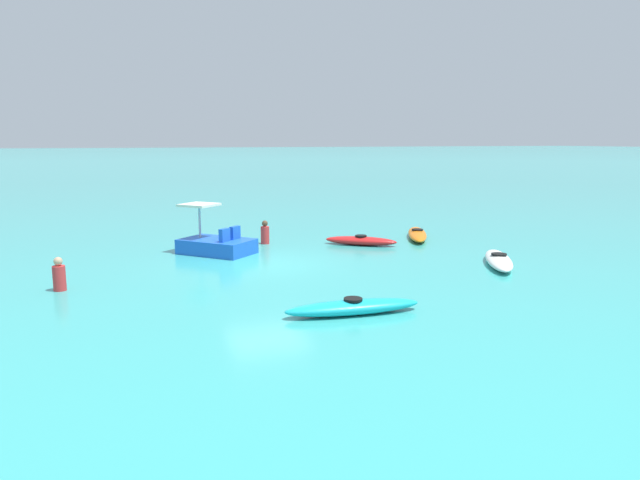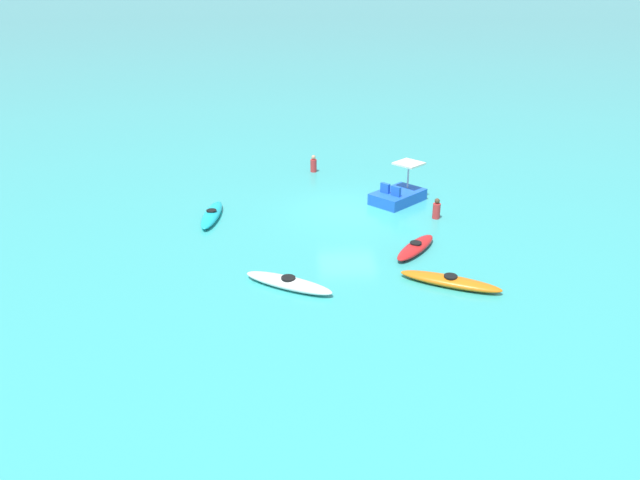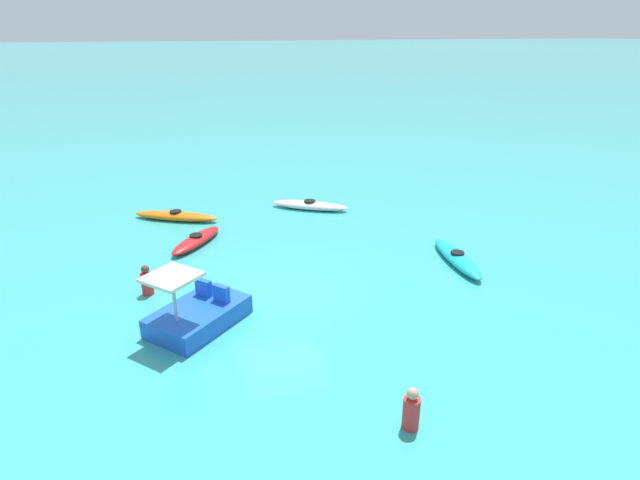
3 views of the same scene
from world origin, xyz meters
The scene contains 8 objects.
ground_plane centered at (0.00, 0.00, 0.00)m, with size 600.00×600.00×0.00m, color #38ADA8.
kayak_orange centered at (-6.95, -2.56, 0.16)m, with size 2.20×3.30×0.37m.
kayak_red centered at (-4.22, -2.01, 0.16)m, with size 2.52×2.17×0.37m.
kayak_cyan centered at (-0.30, 5.77, 0.16)m, with size 3.17×0.99×0.37m.
kayak_white centered at (-6.67, 2.75, 0.16)m, with size 2.28×3.11×0.37m.
pedal_boat_blue centered at (1.07, -2.37, 0.34)m, with size 2.72×2.79×1.68m.
person_near_shore centered at (-1.01, -3.59, 0.39)m, with size 0.41×0.41×0.88m.
person_by_kayaks centered at (5.86, 1.09, 0.39)m, with size 0.45×0.45×0.88m.
Camera 2 is at (-24.53, 3.06, 9.53)m, focal length 34.56 mm.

